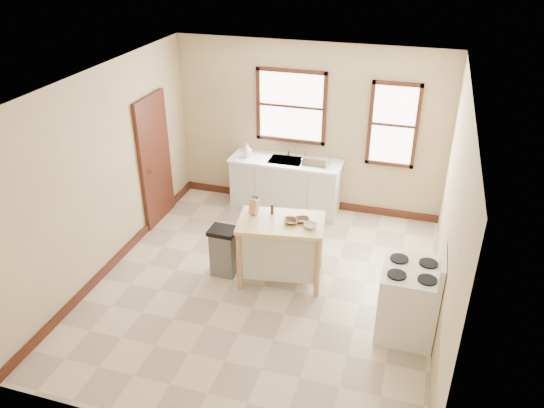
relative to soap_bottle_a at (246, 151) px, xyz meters
The scene contains 23 objects.
floor 2.54m from the soap_bottle_a, 65.59° to the right, with size 5.00×5.00×0.00m, color #B09E8C.
ceiling 2.91m from the soap_bottle_a, 65.59° to the right, with size 5.00×5.00×0.00m, color white.
wall_back 1.09m from the soap_bottle_a, 22.15° to the left, with size 4.50×0.04×2.80m, color #D1BD89.
wall_left 2.50m from the soap_bottle_a, 121.49° to the right, with size 0.04×5.00×2.80m, color #D1BD89.
wall_right 3.86m from the soap_bottle_a, 33.34° to the right, with size 0.04×5.00×2.80m, color #D1BD89.
window_main 1.03m from the soap_bottle_a, 29.35° to the left, with size 1.17×0.06×1.22m, color #391D0F, non-canonical shape.
window_side 2.40m from the soap_bottle_a, ahead, with size 0.77×0.06×1.37m, color #391D0F, non-canonical shape.
door_left 1.49m from the soap_bottle_a, 147.10° to the right, with size 0.06×0.90×2.10m, color #391D0F.
baseboard_back 1.42m from the soap_bottle_a, 20.59° to the left, with size 4.50×0.04×0.12m, color #391D0F.
baseboard_left 2.65m from the soap_bottle_a, 120.89° to the right, with size 0.04×5.00×0.12m, color #391D0F.
sink_counter 0.88m from the soap_bottle_a, ahead, with size 1.86×0.62×0.92m, color beige, non-canonical shape.
faucet 0.71m from the soap_bottle_a, 22.30° to the left, with size 0.03×0.03×0.22m, color silver.
soap_bottle_a is the anchor object (origin of this frame).
soap_bottle_b 0.08m from the soap_bottle_a, 81.80° to the left, with size 0.09×0.09×0.19m, color #B2B2B2.
dish_rack 1.17m from the soap_bottle_a, ahead, with size 0.43×0.32×0.11m, color silver, non-canonical shape.
kitchen_island 2.27m from the soap_bottle_a, 58.84° to the right, with size 1.13×0.72×0.93m, color #E4D286, non-canonical shape.
knife_block 1.93m from the soap_bottle_a, 67.71° to the right, with size 0.10×0.10×0.20m, color tan, non-canonical shape.
pepper_grinder 1.98m from the soap_bottle_a, 60.81° to the right, with size 0.04×0.04×0.15m, color #412011.
bowl_a 2.27m from the soap_bottle_a, 56.12° to the right, with size 0.19×0.19×0.05m, color brown.
bowl_b 2.29m from the soap_bottle_a, 52.15° to the right, with size 0.18×0.18×0.04m, color brown.
bowl_c 2.47m from the soap_bottle_a, 51.43° to the right, with size 0.18×0.18×0.05m, color silver.
trash_bin 2.11m from the soap_bottle_a, 80.31° to the right, with size 0.37×0.31×0.72m, color slate, non-canonical shape.
gas_stove 3.81m from the soap_bottle_a, 40.74° to the right, with size 0.73×0.73×1.17m, color white, non-canonical shape.
Camera 1 is at (1.80, -5.57, 4.42)m, focal length 35.00 mm.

